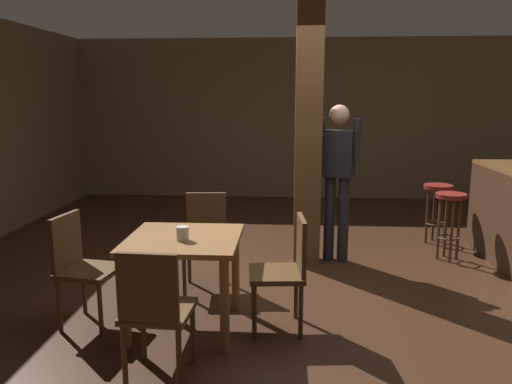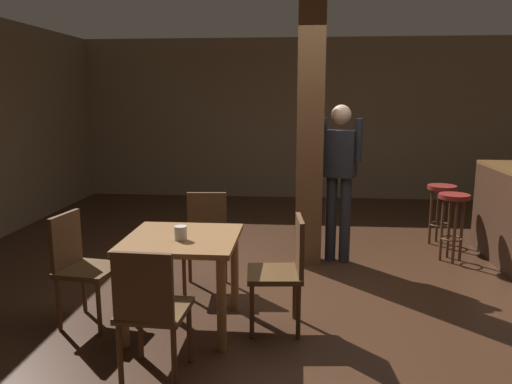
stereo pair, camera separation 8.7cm
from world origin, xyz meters
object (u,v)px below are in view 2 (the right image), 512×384
(bar_stool_mid, at_px, (441,200))
(dining_table, at_px, (182,253))
(chair_east, at_px, (284,267))
(chair_south, at_px, (150,307))
(napkin_cup, at_px, (181,233))
(chair_west, at_px, (80,262))
(chair_north, at_px, (206,235))
(standing_person, at_px, (340,172))
(bar_stool_near, at_px, (453,212))

(bar_stool_mid, bearing_deg, dining_table, -136.82)
(chair_east, relative_size, bar_stool_mid, 1.20)
(chair_south, distance_m, napkin_cup, 0.76)
(chair_west, bearing_deg, chair_north, 45.19)
(chair_east, xyz_separation_m, chair_west, (-1.63, -0.03, 0.00))
(napkin_cup, xyz_separation_m, standing_person, (1.32, 1.82, 0.21))
(standing_person, xyz_separation_m, bar_stool_near, (1.26, 0.11, -0.44))
(chair_north, xyz_separation_m, standing_person, (1.31, 0.87, 0.50))
(napkin_cup, xyz_separation_m, bar_stool_mid, (2.63, 2.57, -0.24))
(chair_north, height_order, napkin_cup, chair_north)
(dining_table, height_order, bar_stool_mid, same)
(bar_stool_near, bearing_deg, chair_west, -151.69)
(chair_south, xyz_separation_m, bar_stool_near, (2.62, 2.63, 0.05))
(dining_table, relative_size, chair_west, 0.97)
(standing_person, bearing_deg, chair_north, -146.39)
(bar_stool_near, bearing_deg, chair_north, -159.04)
(dining_table, xyz_separation_m, chair_east, (0.79, 0.03, -0.10))
(chair_south, bearing_deg, napkin_cup, 87.11)
(bar_stool_near, height_order, bar_stool_mid, bar_stool_near)
(napkin_cup, bearing_deg, chair_west, 174.27)
(bar_stool_mid, bearing_deg, standing_person, -150.09)
(chair_east, bearing_deg, chair_west, -178.87)
(dining_table, bearing_deg, chair_north, 88.41)
(dining_table, xyz_separation_m, napkin_cup, (0.01, -0.09, 0.19))
(chair_east, distance_m, bar_stool_mid, 3.07)
(dining_table, bearing_deg, chair_east, 1.93)
(chair_east, xyz_separation_m, chair_north, (-0.77, 0.83, 0.00))
(chair_north, relative_size, chair_south, 1.00)
(dining_table, height_order, bar_stool_near, bar_stool_near)
(chair_west, xyz_separation_m, standing_person, (2.17, 1.73, 0.50))
(chair_east, bearing_deg, bar_stool_near, 45.21)
(napkin_cup, bearing_deg, dining_table, 98.09)
(dining_table, bearing_deg, standing_person, 52.28)
(napkin_cup, bearing_deg, standing_person, 53.94)
(standing_person, distance_m, bar_stool_near, 1.34)
(chair_west, xyz_separation_m, bar_stool_mid, (3.47, 2.48, 0.05))
(chair_west, distance_m, standing_person, 2.82)
(dining_table, bearing_deg, chair_south, -91.63)
(chair_south, bearing_deg, chair_west, 135.86)
(chair_south, xyz_separation_m, napkin_cup, (0.04, 0.70, 0.29))
(chair_east, height_order, chair_west, same)
(napkin_cup, bearing_deg, chair_east, 8.48)
(chair_south, distance_m, bar_stool_near, 3.71)
(chair_south, height_order, chair_west, same)
(dining_table, relative_size, bar_stool_mid, 1.16)
(chair_west, bearing_deg, napkin_cup, -5.73)
(napkin_cup, relative_size, bar_stool_mid, 0.14)
(chair_east, bearing_deg, bar_stool_mid, 53.01)
(standing_person, relative_size, bar_stool_near, 2.28)
(chair_east, height_order, standing_person, standing_person)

